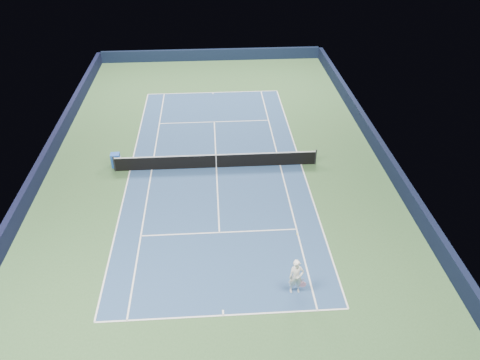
{
  "coord_description": "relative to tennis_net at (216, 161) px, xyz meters",
  "views": [
    {
      "loc": [
        -0.17,
        -25.3,
        16.14
      ],
      "look_at": [
        1.32,
        -3.0,
        1.0
      ],
      "focal_mm": 35.0,
      "sensor_mm": 36.0,
      "label": 1
    }
  ],
  "objects": [
    {
      "name": "baseline_far",
      "position": [
        0.0,
        11.88,
        -0.5
      ],
      "size": [
        10.97,
        0.08,
        0.0
      ],
      "primitive_type": "cube",
      "color": "white",
      "rests_on": "ground"
    },
    {
      "name": "center_service_line",
      "position": [
        0.0,
        0.0,
        -0.5
      ],
      "size": [
        0.08,
        12.8,
        0.0
      ],
      "primitive_type": "cube",
      "color": "white",
      "rests_on": "ground"
    },
    {
      "name": "sponsor_cube",
      "position": [
        -6.4,
        0.59,
        -0.05
      ],
      "size": [
        0.61,
        0.54,
        0.92
      ],
      "color": "blue",
      "rests_on": "ground"
    },
    {
      "name": "service_line_near",
      "position": [
        0.0,
        -6.4,
        -0.5
      ],
      "size": [
        8.23,
        0.08,
        0.0
      ],
      "primitive_type": "cube",
      "color": "white",
      "rests_on": "ground"
    },
    {
      "name": "tennis_net",
      "position": [
        0.0,
        0.0,
        0.0
      ],
      "size": [
        12.9,
        0.1,
        1.07
      ],
      "color": "black",
      "rests_on": "ground"
    },
    {
      "name": "ground",
      "position": [
        0.0,
        0.0,
        -0.5
      ],
      "size": [
        40.0,
        40.0,
        0.0
      ],
      "primitive_type": "plane",
      "color": "#31532D",
      "rests_on": "ground"
    },
    {
      "name": "sideline_singles_left",
      "position": [
        -4.12,
        0.0,
        -0.5
      ],
      "size": [
        0.08,
        23.77,
        0.0
      ],
      "primitive_type": "cube",
      "color": "white",
      "rests_on": "ground"
    },
    {
      "name": "tennis_player",
      "position": [
        3.31,
        -10.71,
        0.41
      ],
      "size": [
        0.82,
        1.27,
        2.57
      ],
      "color": "white",
      "rests_on": "ground"
    },
    {
      "name": "court_surface",
      "position": [
        0.0,
        0.0,
        -0.5
      ],
      "size": [
        10.97,
        23.77,
        0.01
      ],
      "primitive_type": "cube",
      "color": "navy",
      "rests_on": "ground"
    },
    {
      "name": "baseline_near",
      "position": [
        0.0,
        -11.88,
        -0.5
      ],
      "size": [
        10.97,
        0.08,
        0.0
      ],
      "primitive_type": "cube",
      "color": "white",
      "rests_on": "ground"
    },
    {
      "name": "sideline_doubles_left",
      "position": [
        -5.49,
        0.0,
        -0.5
      ],
      "size": [
        0.08,
        23.77,
        0.0
      ],
      "primitive_type": "cube",
      "color": "white",
      "rests_on": "ground"
    },
    {
      "name": "sideline_singles_right",
      "position": [
        4.12,
        0.0,
        -0.5
      ],
      "size": [
        0.08,
        23.77,
        0.0
      ],
      "primitive_type": "cube",
      "color": "white",
      "rests_on": "ground"
    },
    {
      "name": "wall_right",
      "position": [
        10.82,
        0.0,
        0.05
      ],
      "size": [
        0.35,
        40.0,
        1.1
      ],
      "primitive_type": "cube",
      "color": "black",
      "rests_on": "ground"
    },
    {
      "name": "sideline_doubles_right",
      "position": [
        5.49,
        0.0,
        -0.5
      ],
      "size": [
        0.08,
        23.77,
        0.0
      ],
      "primitive_type": "cube",
      "color": "white",
      "rests_on": "ground"
    },
    {
      "name": "service_line_far",
      "position": [
        0.0,
        6.4,
        -0.5
      ],
      "size": [
        8.23,
        0.08,
        0.0
      ],
      "primitive_type": "cube",
      "color": "white",
      "rests_on": "ground"
    },
    {
      "name": "wall_far",
      "position": [
        0.0,
        19.82,
        0.05
      ],
      "size": [
        22.0,
        0.35,
        1.1
      ],
      "primitive_type": "cube",
      "color": "black",
      "rests_on": "ground"
    },
    {
      "name": "center_mark_near",
      "position": [
        0.0,
        -11.73,
        -0.5
      ],
      "size": [
        0.08,
        0.3,
        0.0
      ],
      "primitive_type": "cube",
      "color": "white",
      "rests_on": "ground"
    },
    {
      "name": "center_mark_far",
      "position": [
        0.0,
        11.73,
        -0.5
      ],
      "size": [
        0.08,
        0.3,
        0.0
      ],
      "primitive_type": "cube",
      "color": "white",
      "rests_on": "ground"
    },
    {
      "name": "wall_left",
      "position": [
        -10.82,
        0.0,
        0.05
      ],
      "size": [
        0.35,
        40.0,
        1.1
      ],
      "primitive_type": "cube",
      "color": "black",
      "rests_on": "ground"
    }
  ]
}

